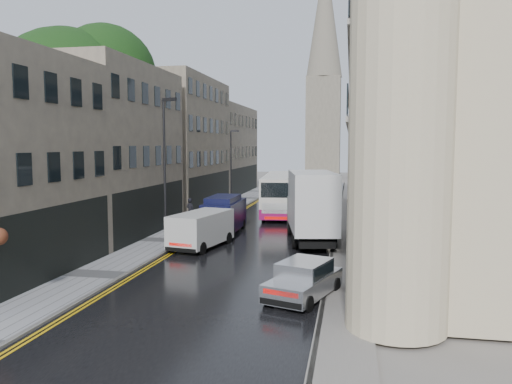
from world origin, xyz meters
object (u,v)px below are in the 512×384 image
(cream_bus, at_px, (263,198))
(pedestrian, at_px, (190,211))
(tree_far, at_px, (152,142))
(navy_van, at_px, (204,217))
(tree_near, at_px, (68,130))
(silver_hatchback, at_px, (268,285))
(white_lorry, at_px, (294,211))
(lamp_post_near, at_px, (165,170))
(lamp_post_far, at_px, (231,169))
(white_van, at_px, (172,233))

(cream_bus, relative_size, pedestrian, 6.44)
(tree_far, height_order, navy_van, tree_far)
(tree_near, xyz_separation_m, silver_hatchback, (15.05, -11.66, -6.17))
(tree_far, bearing_deg, white_lorry, -44.65)
(white_lorry, bearing_deg, tree_near, 164.15)
(silver_hatchback, height_order, navy_van, navy_van)
(tree_far, relative_size, cream_bus, 1.00)
(navy_van, relative_size, pedestrian, 2.65)
(white_lorry, bearing_deg, cream_bus, 98.14)
(cream_bus, xyz_separation_m, pedestrian, (-4.79, -4.12, -0.63))
(tree_far, bearing_deg, tree_near, -91.32)
(white_lorry, relative_size, silver_hatchback, 2.08)
(pedestrian, height_order, lamp_post_near, lamp_post_near)
(cream_bus, height_order, lamp_post_far, lamp_post_far)
(tree_far, height_order, white_van, tree_far)
(navy_van, relative_size, lamp_post_near, 0.59)
(pedestrian, bearing_deg, navy_van, 141.25)
(lamp_post_far, bearing_deg, tree_near, -118.05)
(pedestrian, bearing_deg, tree_far, -28.44)
(tree_near, xyz_separation_m, lamp_post_far, (6.87, 16.19, -3.23))
(cream_bus, relative_size, lamp_post_far, 1.73)
(white_lorry, height_order, white_van, white_lorry)
(white_lorry, distance_m, silver_hatchback, 10.38)
(white_van, distance_m, navy_van, 4.83)
(white_lorry, height_order, navy_van, white_lorry)
(silver_hatchback, xyz_separation_m, white_van, (-6.76, 8.11, 0.31))
(white_van, bearing_deg, lamp_post_far, 105.57)
(pedestrian, bearing_deg, white_van, 124.77)
(white_van, relative_size, navy_van, 0.92)
(tree_near, height_order, silver_hatchback, tree_near)
(tree_near, bearing_deg, silver_hatchback, -37.77)
(tree_near, height_order, pedestrian, tree_near)
(tree_far, xyz_separation_m, lamp_post_far, (6.57, 3.19, -2.51))
(tree_far, bearing_deg, navy_van, -54.57)
(tree_near, bearing_deg, white_lorry, -5.30)
(white_lorry, xyz_separation_m, lamp_post_near, (-7.99, 0.49, 2.22))
(cream_bus, height_order, white_lorry, white_lorry)
(tree_far, relative_size, pedestrian, 6.44)
(tree_near, height_order, cream_bus, tree_near)
(white_lorry, height_order, pedestrian, white_lorry)
(tree_near, xyz_separation_m, pedestrian, (6.35, 5.50, -5.86))
(white_van, xyz_separation_m, lamp_post_near, (-1.42, 2.66, 3.34))
(tree_far, bearing_deg, cream_bus, -17.34)
(lamp_post_near, bearing_deg, pedestrian, 109.20)
(silver_hatchback, xyz_separation_m, lamp_post_near, (-8.18, 10.77, 3.66))
(white_van, bearing_deg, cream_bus, 89.25)
(tree_far, bearing_deg, white_van, -64.25)
(navy_van, height_order, pedestrian, navy_van)
(tree_far, xyz_separation_m, lamp_post_near, (6.56, -13.89, -1.80))
(tree_far, xyz_separation_m, white_van, (7.98, -16.55, -5.15))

